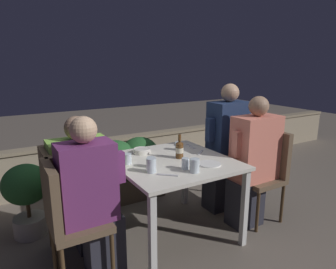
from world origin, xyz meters
name	(u,v)px	position (x,y,z in m)	size (l,w,h in m)	color
ground_plane	(172,233)	(0.00, 0.00, 0.00)	(16.00, 16.00, 0.00)	#665B51
parapet_wall	(113,159)	(0.00, 1.56, 0.31)	(9.00, 0.18, 0.60)	gray
dining_table	(172,169)	(0.00, 0.00, 0.66)	(1.01, 1.04, 0.74)	silver
planter_hedge	(116,168)	(-0.19, 0.94, 0.40)	(1.11, 0.47, 0.73)	brown
chair_left_near	(65,213)	(-0.98, -0.16, 0.56)	(0.41, 0.41, 0.93)	brown
person_purple_stripe	(93,198)	(-0.78, -0.16, 0.62)	(0.48, 0.26, 1.24)	#282833
chair_left_far	(60,194)	(-0.95, 0.20, 0.56)	(0.41, 0.41, 0.93)	brown
person_green_blouse	(85,185)	(-0.75, 0.20, 0.59)	(0.52, 0.26, 1.18)	#282833
chair_right_near	(266,167)	(0.99, -0.21, 0.56)	(0.41, 0.41, 0.93)	brown
person_coral_top	(252,162)	(0.79, -0.21, 0.64)	(0.51, 0.26, 1.29)	#282833
chair_right_far	(238,157)	(0.98, 0.19, 0.56)	(0.41, 0.41, 0.93)	brown
person_navy_jumper	(225,147)	(0.79, 0.19, 0.70)	(0.49, 0.26, 1.38)	#282833
beer_bottle	(180,149)	(0.09, 0.02, 0.82)	(0.07, 0.07, 0.22)	brown
plate_0	(209,164)	(0.21, -0.26, 0.74)	(0.20, 0.20, 0.01)	white
bowl_0	(121,157)	(-0.39, 0.27, 0.76)	(0.17, 0.17, 0.03)	silver
bowl_1	(142,151)	(-0.14, 0.33, 0.76)	(0.17, 0.17, 0.05)	silver
glass_cup_0	(151,165)	(-0.30, -0.17, 0.80)	(0.08, 0.08, 0.12)	silver
glass_cup_1	(195,166)	(-0.01, -0.35, 0.80)	(0.08, 0.08, 0.11)	silver
glass_cup_2	(185,164)	(-0.03, -0.25, 0.79)	(0.06, 0.06, 0.09)	silver
glass_cup_3	(127,159)	(-0.39, 0.12, 0.78)	(0.08, 0.08, 0.09)	silver
glass_cup_4	(151,162)	(-0.25, -0.07, 0.78)	(0.07, 0.07, 0.09)	silver
glass_cup_5	(178,146)	(0.22, 0.24, 0.78)	(0.06, 0.06, 0.08)	silver
fork_0	(167,175)	(-0.23, -0.30, 0.74)	(0.14, 0.13, 0.01)	silver
fork_1	(201,152)	(0.35, 0.05, 0.74)	(0.14, 0.13, 0.01)	silver
fork_2	(191,146)	(0.39, 0.27, 0.74)	(0.04, 0.17, 0.01)	silver
potted_plant	(27,193)	(-1.16, 0.68, 0.43)	(0.41, 0.41, 0.69)	#B2A899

